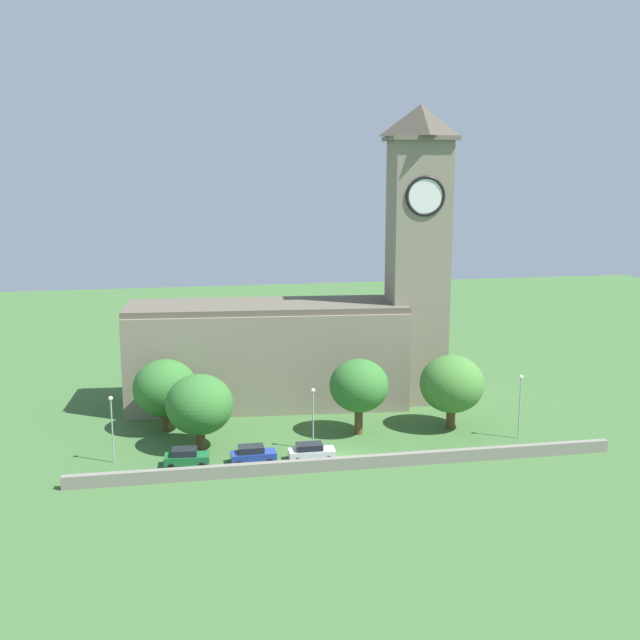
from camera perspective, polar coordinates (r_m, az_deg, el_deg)
The scene contains 13 objects.
ground_plane at distance 94.23m, azimuth -0.17°, elevation -6.67°, with size 200.00×200.00×0.00m, color #3D6633.
church at distance 96.01m, azimuth -0.81°, elevation -0.45°, with size 39.37×12.89×35.67m.
quay_barrier at distance 77.64m, azimuth 2.19°, elevation -10.21°, with size 53.53×0.70×1.23m, color gray.
car_green at distance 79.31m, azimuth -9.58°, elevation -9.68°, with size 4.44×2.52×1.77m.
car_blue at distance 79.20m, azimuth -4.85°, elevation -9.58°, with size 4.45×2.20×1.78m.
car_white at distance 79.72m, azimuth -0.65°, elevation -9.43°, with size 4.61×2.12×1.70m.
streetlamp_west_end at distance 80.44m, azimuth -14.73°, elevation -6.83°, with size 0.44×0.44×6.79m.
streetlamp_west_mid at distance 81.34m, azimuth -0.50°, elevation -6.36°, with size 0.44×0.44×6.52m.
streetlamp_central at distance 87.04m, azimuth 14.18°, elevation -5.33°, with size 0.44×0.44×7.01m.
tree_riverside_east at distance 85.75m, azimuth 2.82°, elevation -4.74°, with size 6.37×6.37×8.31m.
tree_churchyard at distance 88.41m, azimuth -11.06°, elevation -4.83°, with size 6.98×6.98×8.00m.
tree_by_tower at distance 82.35m, azimuth -8.65°, elevation -6.02°, with size 6.90×6.90×7.87m.
tree_riverside_west at distance 88.73m, azimuth 9.44°, elevation -4.56°, with size 7.06×7.06×8.27m.
Camera 1 is at (-15.87, -73.21, 29.09)m, focal length 44.58 mm.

